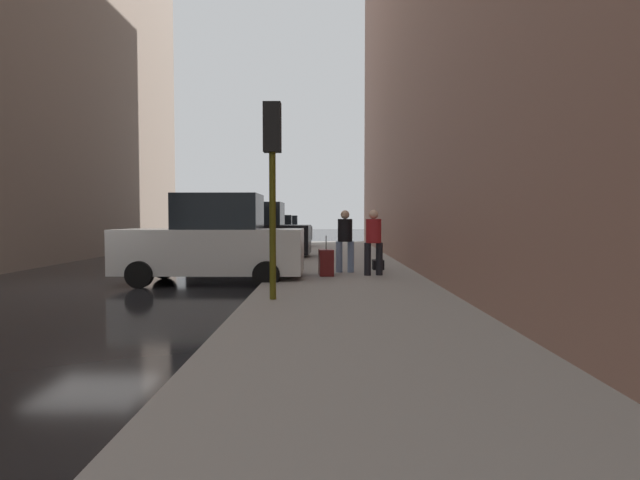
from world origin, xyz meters
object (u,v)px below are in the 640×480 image
object	(u,v)px
parked_white_van	(213,242)
parked_gray_coupe	(281,230)
pedestrian_in_red_jacket	(374,239)
parked_black_suv	(252,234)
pedestrian_in_jeans	(345,238)
duffel_bag	(378,265)
parked_silver_sedan	(271,233)
traffic_light	(272,157)
fire_hydrant	(298,248)
rolling_suitcase	(326,262)

from	to	relation	value
parked_white_van	parked_gray_coupe	size ratio (longest dim) A/B	1.09
pedestrian_in_red_jacket	parked_black_suv	bearing A→B (deg)	122.79
pedestrian_in_jeans	duffel_bag	bearing A→B (deg)	37.57
parked_silver_sedan	traffic_light	world-z (taller)	traffic_light
parked_white_van	fire_hydrant	bearing A→B (deg)	73.97
parked_black_suv	parked_gray_coupe	size ratio (longest dim) A/B	1.10
parked_white_van	pedestrian_in_jeans	world-z (taller)	parked_white_van
parked_gray_coupe	traffic_light	distance (m)	23.09
parked_black_suv	pedestrian_in_jeans	xyz separation A→B (m)	(3.38, -5.63, 0.07)
traffic_light	rolling_suitcase	world-z (taller)	traffic_light
traffic_light	parked_black_suv	bearing A→B (deg)	100.32
traffic_light	pedestrian_in_red_jacket	world-z (taller)	traffic_light
parked_black_suv	parked_silver_sedan	size ratio (longest dim) A/B	1.09
parked_white_van	duffel_bag	size ratio (longest dim) A/B	10.47
parked_silver_sedan	pedestrian_in_red_jacket	bearing A→B (deg)	-72.82
parked_silver_sedan	fire_hydrant	distance (m)	7.63
parked_silver_sedan	duffel_bag	world-z (taller)	parked_silver_sedan
parked_black_suv	parked_white_van	bearing A→B (deg)	-90.00
fire_hydrant	traffic_light	bearing A→B (deg)	-89.70
pedestrian_in_jeans	pedestrian_in_red_jacket	bearing A→B (deg)	-45.38
parked_silver_sedan	parked_gray_coupe	size ratio (longest dim) A/B	1.01
parked_silver_sedan	rolling_suitcase	bearing A→B (deg)	-77.88
parked_gray_coupe	pedestrian_in_red_jacket	distance (m)	19.54
pedestrian_in_jeans	pedestrian_in_red_jacket	xyz separation A→B (m)	(0.71, -0.72, 0.00)
parked_black_suv	rolling_suitcase	size ratio (longest dim) A/B	4.48
fire_hydrant	pedestrian_in_red_jacket	bearing A→B (deg)	-68.57
traffic_light	pedestrian_in_jeans	size ratio (longest dim) A/B	2.11
rolling_suitcase	duffel_bag	distance (m)	2.18
parked_black_suv	fire_hydrant	bearing A→B (deg)	-16.20
rolling_suitcase	duffel_bag	size ratio (longest dim) A/B	2.36
fire_hydrant	rolling_suitcase	xyz separation A→B (m)	(1.05, -5.88, -0.01)
parked_gray_coupe	duffel_bag	distance (m)	18.16
parked_silver_sedan	rolling_suitcase	distance (m)	13.60
parked_black_suv	fire_hydrant	world-z (taller)	parked_black_suv
fire_hydrant	rolling_suitcase	bearing A→B (deg)	-79.88
parked_white_van	parked_gray_coupe	bearing A→B (deg)	90.00
parked_black_suv	parked_gray_coupe	bearing A→B (deg)	90.00
duffel_bag	traffic_light	bearing A→B (deg)	-115.35
parked_black_suv	traffic_light	world-z (taller)	traffic_light
parked_silver_sedan	parked_black_suv	bearing A→B (deg)	-90.00
parked_gray_coupe	duffel_bag	world-z (taller)	parked_gray_coupe
fire_hydrant	duffel_bag	xyz separation A→B (m)	(2.57, -4.34, -0.21)
parked_gray_coupe	traffic_light	xyz separation A→B (m)	(1.85, -22.94, 1.91)
parked_white_van	parked_silver_sedan	distance (m)	13.69
parked_white_van	rolling_suitcase	bearing A→B (deg)	7.89
traffic_light	duffel_bag	distance (m)	6.38
parked_gray_coupe	rolling_suitcase	bearing A→B (deg)	-81.53
parked_gray_coupe	parked_silver_sedan	bearing A→B (deg)	-90.00
parked_white_van	fire_hydrant	size ratio (longest dim) A/B	6.54
duffel_bag	parked_gray_coupe	bearing A→B (deg)	103.94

